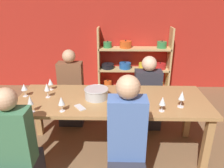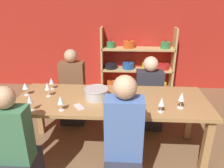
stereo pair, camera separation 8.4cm
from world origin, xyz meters
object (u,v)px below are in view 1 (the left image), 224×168
(wine_bottle_green, at_px, (122,98))
(person_far_b, at_px, (72,96))
(shelf_unit, at_px, (133,67))
(cell_phone, at_px, (80,107))
(dining_table, at_px, (112,106))
(wine_glass_white_a, at_px, (47,88))
(person_near_a, at_px, (126,155))
(wine_glass_empty_c, at_px, (163,101))
(person_far_a, at_px, (147,100))
(wine_glass_empty_b, at_px, (24,87))
(wine_glass_white_b, at_px, (182,96))
(wine_glass_empty_d, at_px, (61,101))
(wine_glass_empty_a, at_px, (30,101))
(mixing_bowl, at_px, (96,93))
(wine_glass_red_a, at_px, (50,82))
(person_near_b, at_px, (18,160))

(wine_bottle_green, height_order, person_far_b, person_far_b)
(shelf_unit, bearing_deg, cell_phone, -108.24)
(dining_table, bearing_deg, wine_glass_white_a, 178.03)
(wine_glass_white_a, height_order, person_near_a, person_near_a)
(wine_glass_white_a, bearing_deg, cell_phone, -31.05)
(wine_glass_empty_c, distance_m, person_far_a, 1.10)
(dining_table, xyz_separation_m, wine_glass_empty_b, (-1.06, 0.05, 0.21))
(cell_phone, height_order, person_far_a, person_far_a)
(wine_glass_white_b, relative_size, person_far_a, 0.17)
(person_near_a, bearing_deg, wine_glass_empty_d, 151.12)
(wine_glass_empty_a, relative_size, wine_glass_white_a, 1.05)
(wine_glass_empty_a, bearing_deg, dining_table, 22.12)
(shelf_unit, height_order, wine_glass_empty_c, shelf_unit)
(wine_glass_empty_a, height_order, wine_glass_empty_b, wine_glass_empty_a)
(person_near_a, bearing_deg, person_far_b, 119.08)
(dining_table, xyz_separation_m, mixing_bowl, (-0.18, 0.02, 0.16))
(wine_glass_red_a, bearing_deg, shelf_unit, 55.86)
(dining_table, relative_size, person_far_b, 1.95)
(wine_glass_empty_b, distance_m, wine_glass_white_a, 0.29)
(wine_glass_empty_a, distance_m, person_far_b, 1.21)
(wine_glass_white_a, relative_size, person_near_b, 0.15)
(wine_glass_white_a, height_order, person_far_b, person_far_b)
(dining_table, relative_size, wine_glass_empty_d, 13.47)
(wine_glass_empty_b, height_order, wine_glass_white_b, wine_glass_white_b)
(wine_glass_empty_b, relative_size, wine_glass_red_a, 1.05)
(wine_glass_empty_c, bearing_deg, wine_glass_empty_a, -177.63)
(shelf_unit, xyz_separation_m, cell_phone, (-0.74, -2.26, 0.25))
(cell_phone, distance_m, person_near_b, 0.79)
(person_far_b, bearing_deg, wine_glass_red_a, 73.41)
(wine_glass_white_a, xyz_separation_m, wine_glass_red_a, (-0.03, 0.23, -0.02))
(shelf_unit, distance_m, wine_glass_red_a, 2.17)
(wine_glass_red_a, xyz_separation_m, cell_phone, (0.46, -0.49, -0.10))
(wine_bottle_green, relative_size, cell_phone, 2.04)
(dining_table, distance_m, wine_glass_white_b, 0.82)
(wine_glass_red_a, xyz_separation_m, person_near_a, (0.95, -0.94, -0.37))
(dining_table, xyz_separation_m, wine_glass_empty_c, (0.54, -0.28, 0.21))
(wine_glass_empty_a, height_order, person_near_a, person_near_a)
(wine_bottle_green, distance_m, wine_glass_empty_c, 0.43)
(wine_glass_empty_b, xyz_separation_m, person_near_a, (1.21, -0.73, -0.38))
(shelf_unit, height_order, person_far_a, shelf_unit)
(wine_glass_empty_d, bearing_deg, dining_table, 30.72)
(shelf_unit, relative_size, person_far_a, 1.36)
(wine_glass_empty_a, bearing_deg, person_near_a, -18.98)
(wine_glass_empty_a, relative_size, wine_glass_white_b, 1.00)
(dining_table, relative_size, wine_glass_red_a, 14.93)
(dining_table, height_order, wine_glass_white_a, wine_glass_white_a)
(wine_glass_empty_a, relative_size, wine_glass_empty_c, 1.13)
(person_far_a, bearing_deg, mixing_bowl, 44.07)
(mixing_bowl, distance_m, wine_bottle_green, 0.42)
(shelf_unit, relative_size, wine_glass_empty_a, 7.89)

